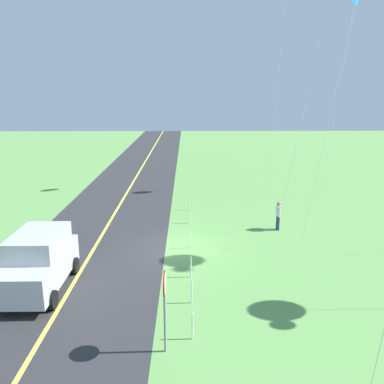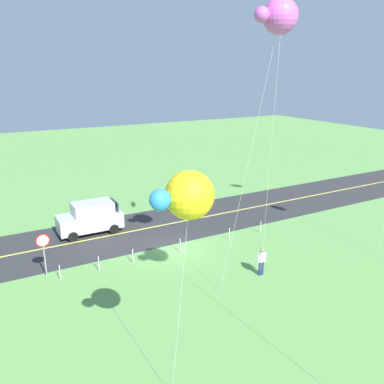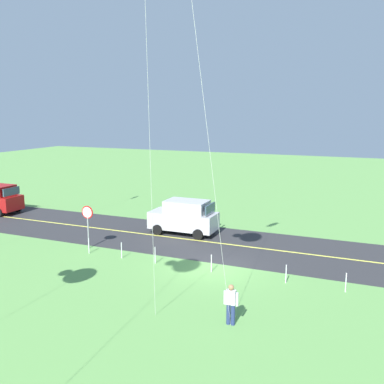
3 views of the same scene
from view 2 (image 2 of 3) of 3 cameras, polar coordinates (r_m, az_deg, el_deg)
name	(u,v)px [view 2 (image 2 of 3)]	position (r m, az deg, el deg)	size (l,w,h in m)	color
ground_plane	(174,249)	(26.34, -2.57, -8.05)	(120.00, 120.00, 0.10)	#60994C
asphalt_road	(150,228)	(29.67, -6.03, -5.07)	(120.00, 7.00, 0.00)	#2D2D30
road_centre_stripe	(150,228)	(29.67, -6.03, -5.06)	(120.00, 0.16, 0.00)	#E5E04C
car_suv_foreground	(91,217)	(29.12, -14.20, -3.52)	(4.40, 2.12, 2.24)	#B7B7BC
stop_sign	(43,247)	(23.59, -20.36, -7.31)	(0.76, 0.08, 2.56)	gray
person_adult_near	(262,261)	(23.04, 9.86, -9.61)	(0.58, 0.22, 1.60)	navy
kite_blue_mid	(188,196)	(11.11, -0.63, -0.50)	(1.90, 1.72, 8.42)	silver
kite_pink_drift	(279,16)	(17.41, 12.24, 23.23)	(1.90, 2.97, 13.78)	silver
fence_post_0	(261,227)	(28.86, 9.73, -4.92)	(0.05, 0.05, 0.90)	silver
fence_post_1	(229,234)	(27.37, 5.33, -5.97)	(0.05, 0.05, 0.90)	silver
fence_post_2	(180,245)	(25.61, -1.68, -7.57)	(0.05, 0.05, 0.90)	silver
fence_post_3	(133,256)	(24.46, -8.40, -8.98)	(0.05, 0.05, 0.90)	silver
fence_post_4	(99,264)	(23.91, -13.11, -9.90)	(0.05, 0.05, 0.90)	silver
fence_post_5	(60,273)	(23.51, -18.26, -10.82)	(0.05, 0.05, 0.90)	silver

